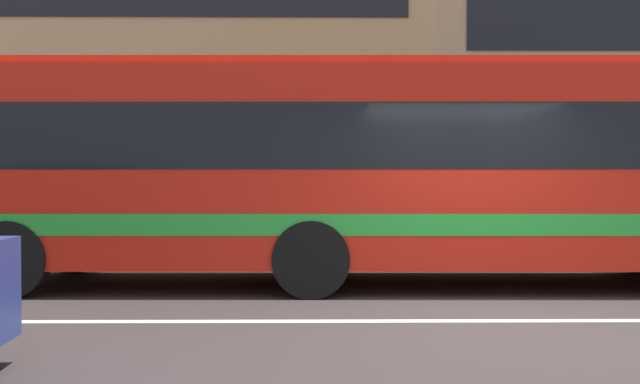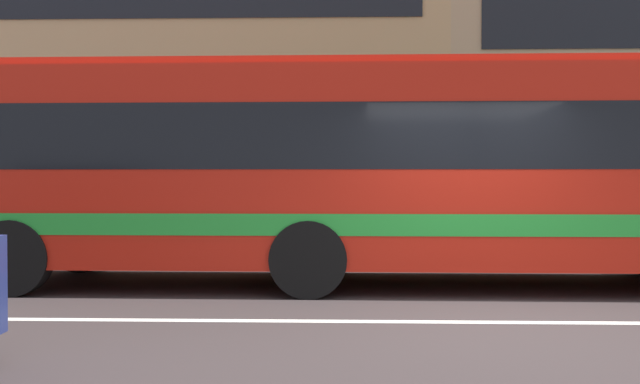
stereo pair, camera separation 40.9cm
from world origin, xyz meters
TOP-DOWN VIEW (x-y plane):
  - ground_plane at (0.00, 0.00)m, footprint 160.00×160.00m
  - lane_centre_line at (0.00, 0.00)m, footprint 60.00×0.16m
  - hedge_row_far at (3.89, 6.68)m, footprint 14.86×1.10m
  - apartment_block_left at (-7.89, 15.59)m, footprint 18.21×9.65m
  - transit_bus at (-1.30, 2.65)m, footprint 11.14×2.75m

SIDE VIEW (x-z plane):
  - ground_plane at x=0.00m, z-range 0.00..0.00m
  - lane_centre_line at x=0.00m, z-range 0.00..0.01m
  - hedge_row_far at x=3.89m, z-range 0.00..1.07m
  - transit_bus at x=-1.30m, z-range 0.16..3.29m
  - apartment_block_left at x=-7.89m, z-range 0.00..11.79m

